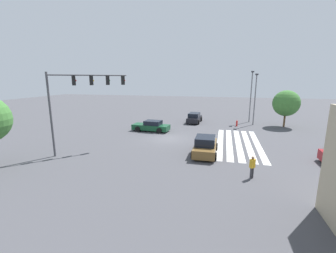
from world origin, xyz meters
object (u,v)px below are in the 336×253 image
at_px(car_3, 194,118).
at_px(pedestrian, 252,166).
at_px(tree_corner_b, 286,103).
at_px(traffic_signal_mast, 80,93).
at_px(street_light_pole_b, 251,92).
at_px(car_1, 205,146).
at_px(street_light_pole_a, 255,94).
at_px(car_0, 151,126).
at_px(fire_hydrant, 237,123).

height_order(car_3, pedestrian, pedestrian).
bearing_deg(pedestrian, tree_corner_b, -61.26).
bearing_deg(traffic_signal_mast, street_light_pole_b, 4.68).
bearing_deg(street_light_pole_b, car_3, 107.00).
xyz_separation_m(street_light_pole_b, tree_corner_b, (-2.62, -4.49, -1.37)).
bearing_deg(car_1, pedestrian, -140.98).
relative_size(pedestrian, street_light_pole_a, 0.21).
height_order(traffic_signal_mast, street_light_pole_a, street_light_pole_a).
relative_size(car_0, street_light_pole_b, 0.63).
bearing_deg(street_light_pole_a, fire_hydrant, 126.29).
distance_m(car_1, pedestrian, 5.60).
relative_size(car_1, pedestrian, 2.95).
xyz_separation_m(car_1, tree_corner_b, (14.83, -9.92, 2.60)).
height_order(car_1, car_3, car_1).
bearing_deg(traffic_signal_mast, car_3, 19.32).
xyz_separation_m(tree_corner_b, fire_hydrant, (-1.30, 6.53, -2.94)).
distance_m(street_light_pole_a, tree_corner_b, 4.30).
xyz_separation_m(car_1, fire_hydrant, (13.53, -3.39, -0.34)).
bearing_deg(car_1, traffic_signal_mast, 99.96).
distance_m(car_3, street_light_pole_b, 9.64).
xyz_separation_m(traffic_signal_mast, car_0, (9.66, -3.45, -4.88)).
xyz_separation_m(street_light_pole_a, tree_corner_b, (-0.46, -4.12, -1.14)).
xyz_separation_m(car_1, street_light_pole_a, (15.29, -5.80, 3.74)).
height_order(car_3, street_light_pole_a, street_light_pole_a).
relative_size(traffic_signal_mast, fire_hydrant, 8.48).
xyz_separation_m(pedestrian, street_light_pole_a, (19.62, -2.25, 3.63)).
xyz_separation_m(pedestrian, street_light_pole_b, (21.77, -1.88, 3.86)).
distance_m(pedestrian, street_light_pole_a, 20.08).
xyz_separation_m(car_1, pedestrian, (-4.33, -3.55, 0.11)).
relative_size(street_light_pole_b, fire_hydrant, 9.18).
xyz_separation_m(traffic_signal_mast, fire_hydrant, (15.55, -14.48, -5.10)).
bearing_deg(car_0, street_light_pole_b, -138.93).
height_order(traffic_signal_mast, tree_corner_b, traffic_signal_mast).
distance_m(car_0, street_light_pole_b, 16.85).
bearing_deg(car_3, pedestrian, -158.71).
bearing_deg(tree_corner_b, pedestrian, 161.61).
distance_m(traffic_signal_mast, street_light_pole_a, 24.21).
bearing_deg(car_0, car_3, -118.69).
bearing_deg(fire_hydrant, tree_corner_b, -78.71).
bearing_deg(tree_corner_b, car_0, 112.27).
bearing_deg(traffic_signal_mast, tree_corner_b, -6.27).
height_order(car_0, tree_corner_b, tree_corner_b).
distance_m(pedestrian, fire_hydrant, 17.86).
xyz_separation_m(traffic_signal_mast, car_3, (16.90, -8.13, -4.79)).
xyz_separation_m(car_0, fire_hydrant, (5.89, -11.03, -0.22)).
distance_m(traffic_signal_mast, fire_hydrant, 21.85).
bearing_deg(pedestrian, car_1, -3.47).
relative_size(traffic_signal_mast, car_1, 1.56).
distance_m(car_0, pedestrian, 16.38).
distance_m(traffic_signal_mast, car_0, 11.35).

